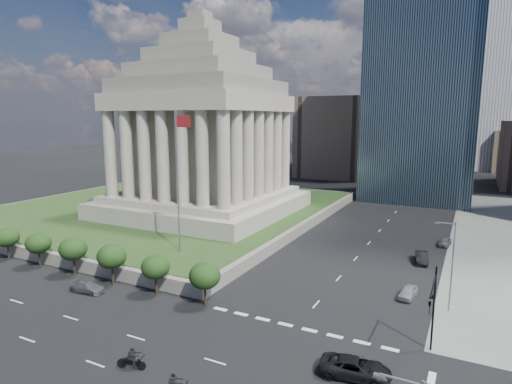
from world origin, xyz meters
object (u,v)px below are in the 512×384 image
Objects in this scene: suv_grey at (88,287)px; parked_sedan_mid at (422,258)px; traffic_signal_ne at (433,304)px; parked_sedan_far at (445,242)px; street_lamp_north at (451,261)px; motorcycle_trail at (131,358)px; war_memorial at (202,115)px; pickup_truck at (355,368)px; flagpole at (179,174)px; parked_sedan_near at (408,292)px.

parked_sedan_mid is (34.84, 29.79, 0.12)m from suv_grey.
traffic_signal_ne is 1.97× the size of parked_sedan_far.
suv_grey is (-39.17, -14.29, -5.02)m from street_lamp_north.
traffic_signal_ne reaches higher than parked_sedan_mid.
war_memorial is at bearing 101.42° from motorcycle_trail.
suv_grey is 55.02m from parked_sedan_far.
pickup_truck is at bearing -102.41° from parked_sedan_mid.
traffic_signal_ne is 0.80× the size of street_lamp_north.
parked_sedan_far is at bearing 91.53° from traffic_signal_ne.
traffic_signal_ne reaches higher than parked_sedan_far.
flagpole reaches higher than traffic_signal_ne.
street_lamp_north is 26.64m from parked_sedan_far.
flagpole is 33.35m from parked_sedan_near.
parked_sedan_far is at bearing -48.16° from suv_grey.
war_memorial is 52.30m from parked_sedan_near.
flagpole reaches higher than suv_grey.
traffic_signal_ne is 25.96m from motorcycle_trail.
flagpole is 5.05× the size of parked_sedan_near.
war_memorial is at bearing 143.58° from traffic_signal_ne.
suv_grey is (-38.34, -2.99, -4.61)m from traffic_signal_ne.
motorcycle_trail is at bearing -106.16° from parked_sedan_far.
parked_sedan_near is (30.83, 2.64, -12.44)m from flagpole.
parked_sedan_far is at bearing 39.13° from flagpole.
parked_sedan_far reaches higher than parked_sedan_near.
parked_sedan_mid is at bearing 28.15° from flagpole.
pickup_truck is at bearing -88.76° from parked_sedan_far.
war_memorial is 8.79× the size of suv_grey.
flagpole is at bearing 163.29° from traffic_signal_ne.
flagpole reaches higher than pickup_truck.
suv_grey is at bearing 77.77° from pickup_truck.
street_lamp_north is 1.73× the size of pickup_truck.
pickup_truck is at bearing -99.53° from suv_grey.
parked_sedan_near is 13.86m from parked_sedan_mid.
motorcycle_trail reaches higher than parked_sedan_mid.
traffic_signal_ne reaches higher than motorcycle_trail.
flagpole reaches higher than parked_sedan_far.
war_memorial is at bearing -169.38° from parked_sedan_far.
flagpole is 4.92× the size of parked_sedan_far.
parked_sedan_mid is at bearing -9.90° from war_memorial.
traffic_signal_ne is 2.02× the size of parked_sedan_near.
flagpole is 4.29× the size of parked_sedan_mid.
suv_grey is at bearing -175.54° from traffic_signal_ne.
war_memorial reaches higher than motorcycle_trail.
traffic_signal_ne is 38.73m from suv_grey.
suv_grey is at bearing -148.05° from parked_sedan_near.
parked_sedan_mid is at bearing 97.44° from traffic_signal_ne.
motorcycle_trail reaches higher than suv_grey.
parked_sedan_mid is at bearing -10.96° from pickup_truck.
suv_grey is at bearing 132.86° from motorcycle_trail.
war_memorial is at bearing 160.96° from parked_sedan_near.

